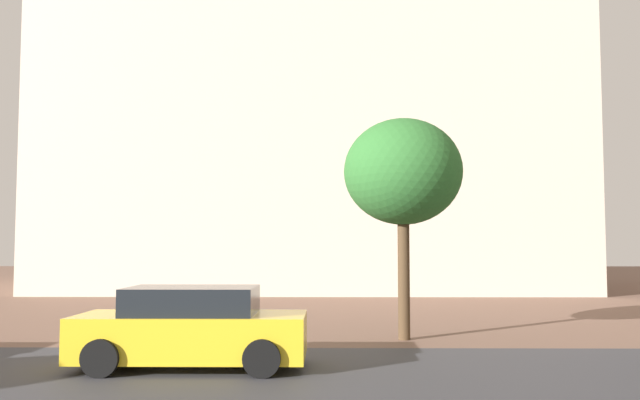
# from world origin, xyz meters

# --- Properties ---
(ground_plane) EXTENTS (120.00, 120.00, 0.00)m
(ground_plane) POSITION_xyz_m (0.00, 10.00, 0.00)
(ground_plane) COLOR brown
(street_asphalt_strip) EXTENTS (120.00, 8.56, 0.00)m
(street_asphalt_strip) POSITION_xyz_m (0.00, 8.69, 0.00)
(street_asphalt_strip) COLOR #38383D
(street_asphalt_strip) RESTS_ON ground_plane
(landmark_building) EXTENTS (25.61, 15.03, 37.48)m
(landmark_building) POSITION_xyz_m (-0.79, 34.51, 10.15)
(landmark_building) COLOR beige
(landmark_building) RESTS_ON ground_plane
(car_yellow) EXTENTS (4.10, 1.98, 1.45)m
(car_yellow) POSITION_xyz_m (-2.38, 10.57, 0.70)
(car_yellow) COLOR gold
(car_yellow) RESTS_ON ground_plane
(tree_curb_far) EXTENTS (2.81, 2.81, 5.22)m
(tree_curb_far) POSITION_xyz_m (1.86, 14.27, 3.93)
(tree_curb_far) COLOR #4C3823
(tree_curb_far) RESTS_ON ground_plane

